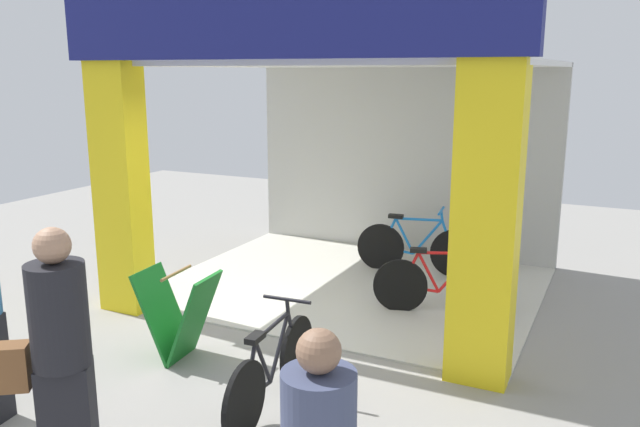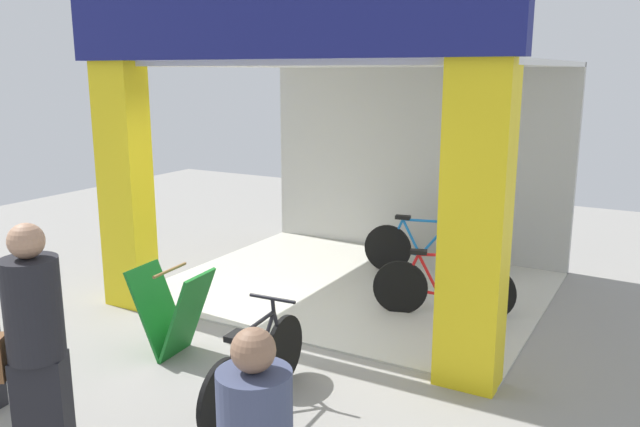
% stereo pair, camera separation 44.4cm
% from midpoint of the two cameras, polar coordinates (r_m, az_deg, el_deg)
% --- Properties ---
extents(ground_plane, '(17.29, 17.29, 0.00)m').
position_cam_midpoint_polar(ground_plane, '(6.85, -5.43, -11.03)').
color(ground_plane, gray).
rests_on(ground_plane, ground).
extents(shop_facade, '(4.84, 4.10, 3.60)m').
position_cam_midpoint_polar(shop_facade, '(7.88, 0.99, 6.45)').
color(shop_facade, beige).
rests_on(shop_facade, ground).
extents(bicycle_inside_0, '(1.67, 0.46, 0.92)m').
position_cam_midpoint_polar(bicycle_inside_0, '(8.85, 7.17, -3.04)').
color(bicycle_inside_0, black).
rests_on(bicycle_inside_0, ground).
extents(bicycle_inside_1, '(1.54, 0.55, 0.88)m').
position_cam_midpoint_polar(bicycle_inside_1, '(7.43, 9.16, -6.30)').
color(bicycle_inside_1, black).
rests_on(bicycle_inside_1, ground).
extents(bicycle_parked_0, '(0.44, 1.59, 0.87)m').
position_cam_midpoint_polar(bicycle_parked_0, '(5.42, -6.66, -13.68)').
color(bicycle_parked_0, black).
rests_on(bicycle_parked_0, ground).
extents(sandwich_board_sign, '(0.77, 0.55, 0.89)m').
position_cam_midpoint_polar(sandwich_board_sign, '(6.42, -14.45, -8.80)').
color(sandwich_board_sign, '#197226').
rests_on(sandwich_board_sign, ground).
extents(pedestrian_0, '(0.67, 0.58, 1.82)m').
position_cam_midpoint_polar(pedestrian_0, '(4.55, -24.81, -11.82)').
color(pedestrian_0, black).
rests_on(pedestrian_0, ground).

